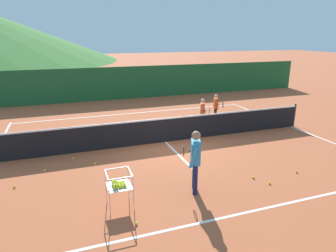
# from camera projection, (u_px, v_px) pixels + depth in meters

# --- Properties ---
(ground_plane) EXTENTS (120.00, 120.00, 0.00)m
(ground_plane) POSITION_uv_depth(u_px,v_px,m) (165.00, 142.00, 11.60)
(ground_plane) COLOR #B25633
(line_baseline_near) EXTENTS (12.19, 0.08, 0.01)m
(line_baseline_near) POSITION_uv_depth(u_px,v_px,m) (239.00, 214.00, 6.90)
(line_baseline_near) COLOR white
(line_baseline_near) RESTS_ON ground
(line_baseline_far) EXTENTS (12.19, 0.08, 0.01)m
(line_baseline_far) POSITION_uv_depth(u_px,v_px,m) (136.00, 113.00, 15.91)
(line_baseline_far) COLOR white
(line_baseline_far) RESTS_ON ground
(line_sideline_east) EXTENTS (0.08, 10.01, 0.01)m
(line_sideline_east) POSITION_uv_depth(u_px,v_px,m) (291.00, 126.00, 13.56)
(line_sideline_east) COLOR white
(line_sideline_east) RESTS_ON ground
(line_service_center) EXTENTS (0.08, 5.34, 0.01)m
(line_service_center) POSITION_uv_depth(u_px,v_px,m) (165.00, 142.00, 11.60)
(line_service_center) COLOR white
(line_service_center) RESTS_ON ground
(tennis_net) EXTENTS (12.50, 0.08, 1.05)m
(tennis_net) POSITION_uv_depth(u_px,v_px,m) (165.00, 130.00, 11.45)
(tennis_net) COLOR #333338
(tennis_net) RESTS_ON ground
(instructor) EXTENTS (0.49, 0.84, 1.69)m
(instructor) POSITION_uv_depth(u_px,v_px,m) (195.00, 156.00, 7.65)
(instructor) COLOR #191E4C
(instructor) RESTS_ON ground
(student_0) EXTENTS (0.42, 0.72, 1.33)m
(student_0) POSITION_uv_depth(u_px,v_px,m) (203.00, 110.00, 13.14)
(student_0) COLOR black
(student_0) RESTS_ON ground
(student_1) EXTENTS (0.42, 0.71, 1.31)m
(student_1) POSITION_uv_depth(u_px,v_px,m) (216.00, 105.00, 14.23)
(student_1) COLOR black
(student_1) RESTS_ON ground
(ball_cart) EXTENTS (0.58, 0.58, 0.90)m
(ball_cart) POSITION_uv_depth(u_px,v_px,m) (118.00, 185.00, 7.05)
(ball_cart) COLOR #B7B7BC
(ball_cart) RESTS_ON ground
(tennis_ball_0) EXTENTS (0.07, 0.07, 0.07)m
(tennis_ball_0) POSITION_uv_depth(u_px,v_px,m) (45.00, 171.00, 9.06)
(tennis_ball_0) COLOR yellow
(tennis_ball_0) RESTS_ON ground
(tennis_ball_1) EXTENTS (0.07, 0.07, 0.07)m
(tennis_ball_1) POSITION_uv_depth(u_px,v_px,m) (269.00, 183.00, 8.29)
(tennis_ball_1) COLOR yellow
(tennis_ball_1) RESTS_ON ground
(tennis_ball_3) EXTENTS (0.07, 0.07, 0.07)m
(tennis_ball_3) POSITION_uv_depth(u_px,v_px,m) (297.00, 172.00, 8.97)
(tennis_ball_3) COLOR yellow
(tennis_ball_3) RESTS_ON ground
(tennis_ball_4) EXTENTS (0.07, 0.07, 0.07)m
(tennis_ball_4) POSITION_uv_depth(u_px,v_px,m) (136.00, 224.00, 6.50)
(tennis_ball_4) COLOR yellow
(tennis_ball_4) RESTS_ON ground
(tennis_ball_5) EXTENTS (0.07, 0.07, 0.07)m
(tennis_ball_5) POSITION_uv_depth(u_px,v_px,m) (95.00, 164.00, 9.53)
(tennis_ball_5) COLOR yellow
(tennis_ball_5) RESTS_ON ground
(tennis_ball_6) EXTENTS (0.07, 0.07, 0.07)m
(tennis_ball_6) POSITION_uv_depth(u_px,v_px,m) (73.00, 159.00, 9.94)
(tennis_ball_6) COLOR yellow
(tennis_ball_6) RESTS_ON ground
(tennis_ball_8) EXTENTS (0.07, 0.07, 0.07)m
(tennis_ball_8) POSITION_uv_depth(u_px,v_px,m) (253.00, 177.00, 8.63)
(tennis_ball_8) COLOR yellow
(tennis_ball_8) RESTS_ON ground
(tennis_ball_9) EXTENTS (0.07, 0.07, 0.07)m
(tennis_ball_9) POSITION_uv_depth(u_px,v_px,m) (15.00, 187.00, 8.09)
(tennis_ball_9) COLOR yellow
(tennis_ball_9) RESTS_ON ground
(windscreen_fence) EXTENTS (26.81, 0.08, 2.09)m
(windscreen_fence) POSITION_uv_depth(u_px,v_px,m) (121.00, 83.00, 19.09)
(windscreen_fence) COLOR #1E5B2D
(windscreen_fence) RESTS_ON ground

